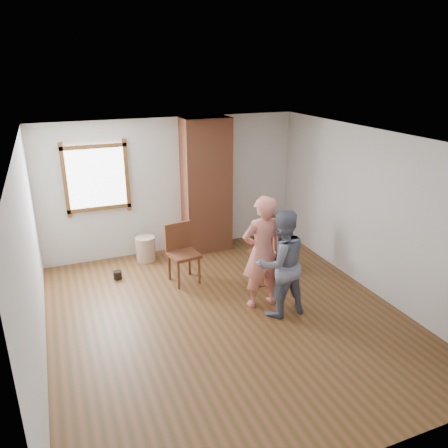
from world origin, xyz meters
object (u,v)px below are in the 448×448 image
Objects in this scene: stoneware_crock at (146,249)px; dining_chair_left at (181,250)px; man at (281,263)px; dining_chair_right at (278,241)px; person_pink at (262,253)px; side_table at (260,262)px.

dining_chair_left is at bearing -68.16° from stoneware_crock.
man is (1.03, -1.56, 0.25)m from dining_chair_left.
dining_chair_right is at bearing -119.31° from man.
man reaches higher than dining_chair_left.
person_pink is at bearing -60.40° from stoneware_crock.
dining_chair_right is at bearing -16.92° from dining_chair_left.
stoneware_crock is at bearing -59.73° from person_pink.
person_pink reaches higher than dining_chair_left.
man is (-0.13, -0.93, 0.41)m from side_table.
man is 0.92× the size of person_pink.
dining_chair_left is 1.89m from man.
dining_chair_right is 0.62× the size of man.
person_pink reaches higher than man.
side_table is 0.34× the size of person_pink.
man is (1.44, -2.58, 0.58)m from stoneware_crock.
man is at bearing -98.20° from side_table.
dining_chair_left is (0.41, -1.02, 0.33)m from stoneware_crock.
person_pink is (-0.82, -0.99, 0.31)m from dining_chair_right.
dining_chair_right reaches higher than dining_chair_left.
side_table is at bearing -100.18° from man.
stoneware_crock is at bearing -62.84° from man.
dining_chair_right is (1.70, -0.27, 0.00)m from dining_chair_left.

